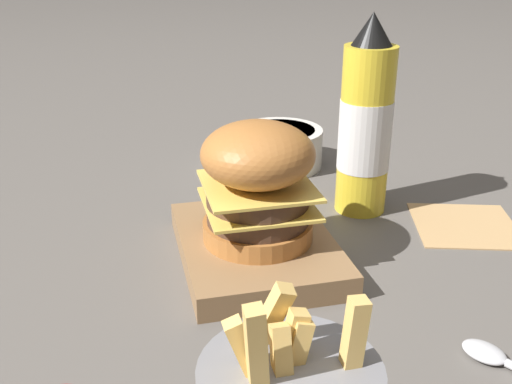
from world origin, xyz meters
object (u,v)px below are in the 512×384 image
at_px(burger, 258,182).
at_px(side_bowl, 279,146).
at_px(serving_board, 256,247).
at_px(ketchup_bottle, 365,126).

height_order(burger, side_bowl, burger).
bearing_deg(burger, serving_board, -159.92).
xyz_separation_m(serving_board, side_bowl, (-0.26, 0.10, 0.02)).
height_order(serving_board, burger, burger).
distance_m(burger, ketchup_bottle, 0.18).
bearing_deg(side_bowl, serving_board, -20.58).
distance_m(serving_board, side_bowl, 0.27).
bearing_deg(serving_board, ketchup_bottle, 120.30).
bearing_deg(ketchup_bottle, serving_board, -59.70).
bearing_deg(ketchup_bottle, side_bowl, -161.33).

